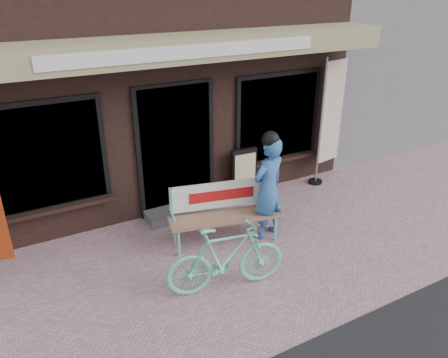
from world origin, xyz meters
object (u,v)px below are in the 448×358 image
bench (223,208)px  person (268,187)px  bicycle (226,258)px  nobori_cream (330,119)px  menu_stand (244,173)px

bench → person: 0.74m
person → bicycle: (-1.17, -0.83, -0.37)m
person → bicycle: 1.48m
nobori_cream → bench: bearing=-171.1°
bench → nobori_cream: 3.01m
bench → bicycle: (-0.54, -1.06, -0.07)m
bench → bicycle: size_ratio=1.11×
bench → person: bearing=-7.5°
bench → nobori_cream: nobori_cream is taller
person → menu_stand: size_ratio=1.79×
nobori_cream → menu_stand: nobori_cream is taller
bench → bicycle: bearing=-104.2°
nobori_cream → menu_stand: 1.96m
nobori_cream → menu_stand: (-1.80, 0.09, -0.76)m
person → nobori_cream: (2.14, 1.16, 0.41)m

